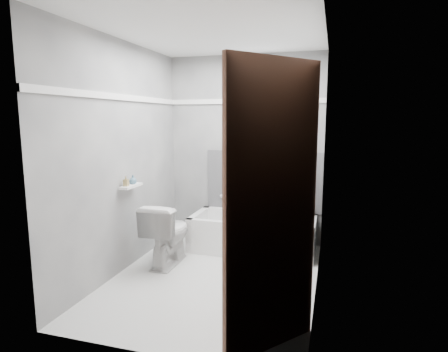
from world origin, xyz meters
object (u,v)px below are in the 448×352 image
at_px(office_chair, 268,201).
at_px(soap_bottle_b, 133,180).
at_px(door, 307,225).
at_px(soap_bottle_a, 126,181).
at_px(bathtub, 253,233).
at_px(toilet, 167,233).

relative_size(office_chair, soap_bottle_b, 9.51).
distance_m(door, soap_bottle_b, 2.36).
height_order(office_chair, soap_bottle_a, office_chair).
xyz_separation_m(bathtub, soap_bottle_a, (-1.14, -0.98, 0.76)).
bearing_deg(soap_bottle_a, office_chair, 38.05).
distance_m(bathtub, office_chair, 0.44).
relative_size(office_chair, soap_bottle_a, 9.27).
distance_m(office_chair, toilet, 1.27).
bearing_deg(soap_bottle_a, bathtub, 40.72).
relative_size(office_chair, door, 0.49).
bearing_deg(toilet, door, 136.15).
relative_size(bathtub, office_chair, 1.53).
bearing_deg(office_chair, soap_bottle_a, -107.38).
distance_m(office_chair, soap_bottle_a, 1.71).
height_order(door, soap_bottle_a, door).
bearing_deg(soap_bottle_a, door, -32.63).
height_order(bathtub, office_chair, office_chair).
bearing_deg(soap_bottle_b, soap_bottle_a, -90.00).
xyz_separation_m(door, soap_bottle_b, (-1.92, 1.37, -0.04)).
distance_m(door, soap_bottle_a, 2.28).
bearing_deg(soap_bottle_a, toilet, 41.80).
xyz_separation_m(bathtub, office_chair, (0.18, 0.05, 0.40)).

